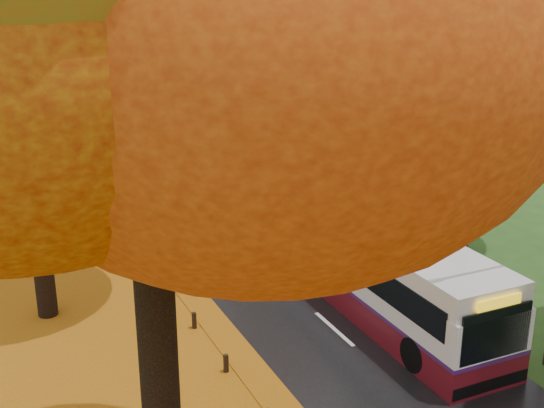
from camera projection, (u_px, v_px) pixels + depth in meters
road at (193, 204)px, 31.22m from camera, size 6.50×90.00×0.04m
centre_line at (193, 203)px, 31.21m from camera, size 0.12×90.00×0.01m
leaf_drift at (127, 212)px, 30.00m from camera, size 0.90×90.00×0.01m
streetlamp_mid at (231, 82)px, 35.63m from camera, size 2.45×0.18×8.00m
streetlamp_far at (131, 47)px, 54.61m from camera, size 2.45×0.18×8.00m
bus at (377, 264)px, 20.90m from camera, size 2.46×10.52×2.76m
car_white at (105, 157)px, 36.99m from camera, size 1.69×3.77×1.26m
car_silver at (87, 136)px, 41.35m from camera, size 2.13×4.57×1.45m
car_dark at (74, 123)px, 45.62m from camera, size 2.29×4.58×1.28m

